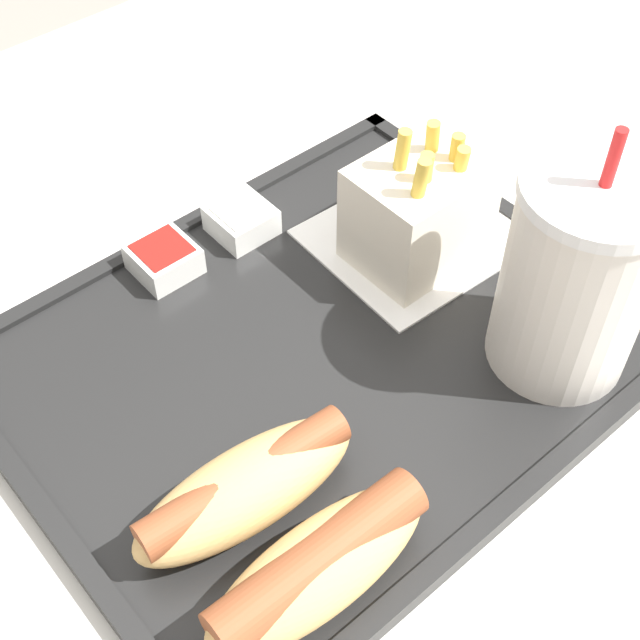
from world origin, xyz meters
The scene contains 9 objects.
dining_table centered at (0.00, 0.00, 0.35)m, with size 1.38×0.85×0.70m.
food_tray centered at (0.05, 0.03, 0.71)m, with size 0.39×0.31×0.01m.
paper_napkin centered at (-0.07, 0.00, 0.71)m, with size 0.15×0.13×0.00m.
soda_cup centered at (-0.06, 0.13, 0.78)m, with size 0.09×0.09×0.17m.
hot_dog_far centered at (0.15, 0.15, 0.73)m, with size 0.14×0.05×0.04m.
hot_dog_near centered at (0.15, 0.09, 0.73)m, with size 0.14×0.06×0.04m.
fries_carton centered at (-0.06, 0.01, 0.75)m, with size 0.08×0.07×0.10m.
sauce_cup_mayo centered at (0.02, -0.09, 0.72)m, with size 0.04×0.04×0.02m.
sauce_cup_ketchup centered at (0.08, -0.09, 0.72)m, with size 0.04×0.04×0.02m.
Camera 1 is at (0.28, 0.31, 1.15)m, focal length 50.00 mm.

